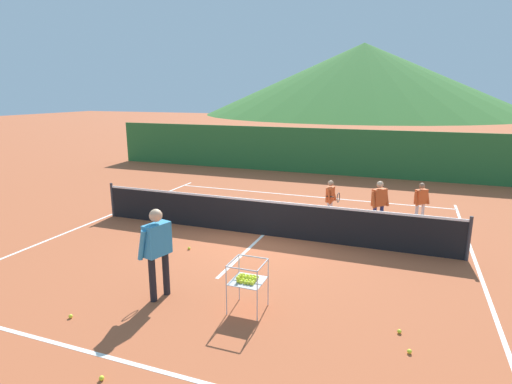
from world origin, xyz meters
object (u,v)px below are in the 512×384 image
tennis_ball_1 (189,248)px  tennis_ball_2 (409,351)px  tennis_ball_3 (71,316)px  tennis_ball_5 (399,331)px  student_0 (331,197)px  tennis_net (263,217)px  student_2 (421,199)px  instructor (157,245)px  ball_cart (247,279)px  student_1 (379,201)px  tennis_ball_4 (102,378)px

tennis_ball_1 → tennis_ball_2: bearing=-26.1°
tennis_ball_3 → tennis_ball_5: (5.25, 1.48, 0.00)m
tennis_ball_2 → tennis_ball_3: bearing=-169.7°
student_0 → tennis_ball_2: size_ratio=18.28×
student_0 → tennis_ball_1: 4.50m
tennis_ball_1 → tennis_net: bearing=50.6°
tennis_net → tennis_ball_1: bearing=-129.4°
student_0 → student_2: student_0 is taller
tennis_ball_3 → tennis_ball_5: size_ratio=1.00×
instructor → student_2: instructor is taller
student_2 → tennis_ball_5: student_2 is taller
tennis_net → tennis_ball_2: tennis_net is taller
tennis_ball_2 → ball_cart: bearing=173.0°
student_1 → tennis_ball_3: size_ratio=20.18×
ball_cart → tennis_ball_3: (-2.71, -1.32, -0.55)m
instructor → student_0: instructor is taller
tennis_ball_1 → tennis_ball_4: (1.26, -4.54, 0.00)m
student_1 → tennis_ball_2: 5.85m
tennis_ball_2 → tennis_ball_5: 0.52m
tennis_net → student_0: bearing=51.8°
tennis_net → tennis_ball_5: size_ratio=145.92×
tennis_ball_4 → tennis_net: bearing=89.2°
instructor → student_1: instructor is taller
instructor → tennis_ball_2: 4.51m
instructor → tennis_ball_2: instructor is taller
tennis_net → tennis_ball_4: size_ratio=145.92×
instructor → student_0: bearing=70.1°
student_1 → ball_cart: (-1.78, -5.39, -0.24)m
tennis_ball_2 → tennis_ball_4: 4.35m
student_1 → tennis_ball_3: student_1 is taller
instructor → tennis_ball_3: bearing=-130.8°
student_1 → tennis_ball_4: 8.34m
student_1 → student_2: (1.10, 0.92, -0.09)m
student_0 → tennis_ball_2: (2.30, -5.95, -0.71)m
instructor → tennis_ball_2: bearing=-2.4°
ball_cart → tennis_ball_5: ball_cart is taller
tennis_ball_1 → tennis_ball_3: bearing=-95.2°
student_0 → student_1: student_1 is taller
student_0 → tennis_ball_4: student_0 is taller
instructor → tennis_ball_3: size_ratio=25.23×
tennis_ball_4 → tennis_ball_5: (3.68, 2.56, 0.00)m
student_1 → instructor: bearing=-122.1°
student_0 → tennis_ball_4: size_ratio=18.28×
ball_cart → tennis_ball_2: 2.77m
tennis_net → instructor: (-0.65, -3.93, 0.53)m
tennis_net → student_0: student_0 is taller
student_1 → student_2: 1.44m
tennis_ball_5 → student_2: bearing=86.9°
student_2 → tennis_ball_5: size_ratio=17.96×
tennis_net → tennis_ball_4: bearing=-90.8°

